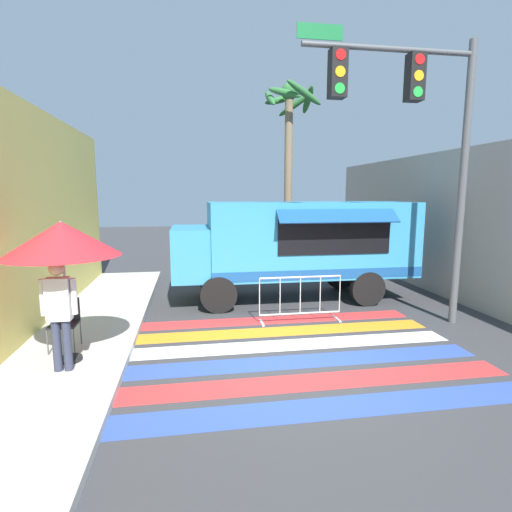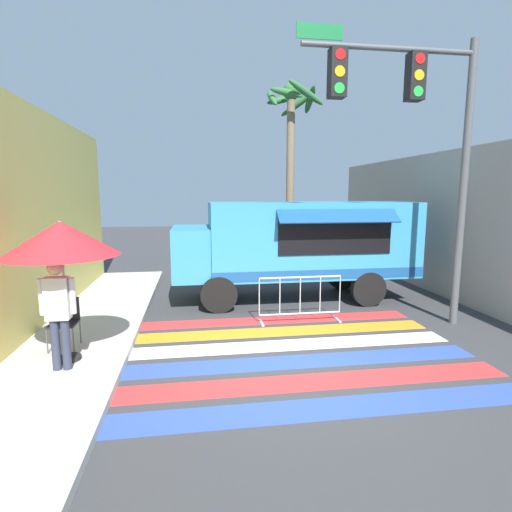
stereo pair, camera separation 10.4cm
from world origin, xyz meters
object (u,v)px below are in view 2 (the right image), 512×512
(folding_chair, at_px, (65,318))
(palm_tree, at_px, (291,135))
(food_truck, at_px, (293,242))
(traffic_signal_pole, at_px, (415,120))
(vendor_person, at_px, (58,308))
(barricade_front, at_px, (300,300))
(patio_umbrella, at_px, (61,239))

(folding_chair, xyz_separation_m, palm_tree, (5.84, 7.35, 4.28))
(food_truck, height_order, traffic_signal_pole, traffic_signal_pole)
(vendor_person, distance_m, palm_tree, 10.75)
(food_truck, bearing_deg, vendor_person, -139.04)
(barricade_front, bearing_deg, patio_umbrella, -158.07)
(food_truck, xyz_separation_m, traffic_signal_pole, (1.85, -2.52, 2.72))
(traffic_signal_pole, height_order, patio_umbrella, traffic_signal_pole)
(food_truck, bearing_deg, patio_umbrella, -141.70)
(vendor_person, relative_size, palm_tree, 0.25)
(vendor_person, distance_m, barricade_front, 4.87)
(food_truck, bearing_deg, folding_chair, -148.00)
(vendor_person, bearing_deg, folding_chair, 111.60)
(traffic_signal_pole, relative_size, palm_tree, 0.89)
(traffic_signal_pole, relative_size, folding_chair, 6.86)
(food_truck, height_order, palm_tree, palm_tree)
(barricade_front, height_order, palm_tree, palm_tree)
(traffic_signal_pole, xyz_separation_m, palm_tree, (-0.89, 6.83, 0.66))
(patio_umbrella, distance_m, palm_tree, 10.14)
(barricade_front, distance_m, palm_tree, 7.74)
(food_truck, xyz_separation_m, barricade_front, (-0.29, -1.92, -1.06))
(patio_umbrella, xyz_separation_m, palm_tree, (5.60, 7.97, 2.82))
(palm_tree, bearing_deg, barricade_front, -101.40)
(palm_tree, bearing_deg, folding_chair, -128.45)
(patio_umbrella, xyz_separation_m, barricade_front, (4.35, 1.75, -1.62))
(traffic_signal_pole, bearing_deg, palm_tree, 97.42)
(barricade_front, xyz_separation_m, palm_tree, (1.25, 6.22, 4.44))
(food_truck, xyz_separation_m, palm_tree, (0.96, 4.30, 3.38))
(food_truck, bearing_deg, palm_tree, 77.43)
(barricade_front, bearing_deg, vendor_person, -154.08)
(vendor_person, height_order, palm_tree, palm_tree)
(traffic_signal_pole, bearing_deg, patio_umbrella, -170.00)
(folding_chair, height_order, barricade_front, barricade_front)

